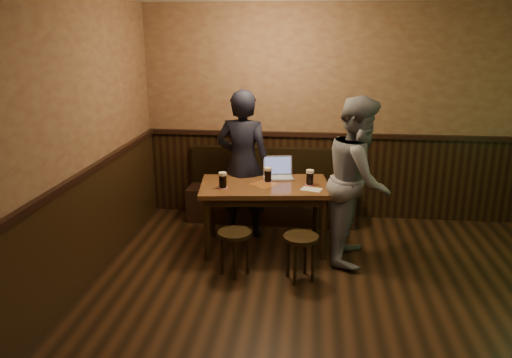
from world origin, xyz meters
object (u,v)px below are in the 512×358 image
object	(u,v)px
person_grey	(359,180)
bench	(271,197)
pint_right	(310,177)
stool_right	(301,245)
stool_left	(235,240)
pint_left	(223,180)
pint_mid	(268,175)
person_suit	(243,164)
pub_table	(265,193)
laptop	(278,172)

from	to	relation	value
person_grey	bench	bearing A→B (deg)	52.40
pint_right	bench	bearing A→B (deg)	120.04
stool_right	pint_right	size ratio (longest dim) A/B	2.75
stool_left	pint_left	distance (m)	0.74
pint_mid	person_suit	size ratio (longest dim) A/B	0.10
stool_left	person_grey	world-z (taller)	person_grey
stool_right	person_suit	distance (m)	1.44
stool_right	person_suit	world-z (taller)	person_suit
pint_mid	person_grey	bearing A→B (deg)	-13.96
person_suit	person_grey	world-z (taller)	person_grey
pint_left	person_grey	xyz separation A→B (m)	(1.48, 0.03, 0.04)
pub_table	pint_mid	world-z (taller)	pint_mid
pint_right	person_suit	bearing A→B (deg)	157.40
bench	pint_left	size ratio (longest dim) A/B	12.21
laptop	person_suit	size ratio (longest dim) A/B	0.21
pub_table	stool_left	size ratio (longest dim) A/B	3.24
laptop	pint_left	bearing A→B (deg)	-149.96
person_grey	person_suit	bearing A→B (deg)	76.82
pint_left	pint_mid	size ratio (longest dim) A/B	1.05
bench	laptop	world-z (taller)	laptop
bench	pint_right	bearing A→B (deg)	-59.96
pint_right	laptop	xyz separation A→B (m)	(-0.38, 0.25, -0.02)
pint_left	person_grey	world-z (taller)	person_grey
pint_left	pint_right	distance (m)	0.98
stool_right	pint_left	distance (m)	1.16
stool_left	person_grey	size ratio (longest dim) A/B	0.26
bench	stool_left	bearing A→B (deg)	-98.49
stool_right	person_grey	bearing A→B (deg)	45.39
pint_left	pint_right	size ratio (longest dim) A/B	1.03
pint_right	person_grey	bearing A→B (deg)	-20.11
pub_table	pint_right	size ratio (longest dim) A/B	8.77
bench	stool_left	xyz separation A→B (m)	(-0.24, -1.62, 0.07)
person_grey	stool_left	bearing A→B (deg)	121.83
laptop	pint_right	bearing A→B (deg)	-43.47
pint_right	person_suit	size ratio (longest dim) A/B	0.10
pint_mid	laptop	bearing A→B (deg)	62.24
pint_right	laptop	size ratio (longest dim) A/B	0.45
bench	pint_left	bearing A→B (deg)	-112.15
pint_left	person_suit	xyz separation A→B (m)	(0.15, 0.56, 0.04)
pint_mid	pint_right	bearing A→B (deg)	-6.86
pub_table	laptop	size ratio (longest dim) A/B	3.98
pint_mid	person_grey	xyz separation A→B (m)	(1.00, -0.25, 0.05)
pint_left	pint_mid	world-z (taller)	pint_left
laptop	person_grey	bearing A→B (deg)	-35.82
stool_left	pint_left	bearing A→B (deg)	111.82
person_suit	person_grey	size ratio (longest dim) A/B	1.00
person_grey	pint_left	bearing A→B (deg)	99.73
pint_right	person_grey	size ratio (longest dim) A/B	0.10
laptop	person_grey	world-z (taller)	person_grey
person_grey	pub_table	bearing A→B (deg)	90.25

